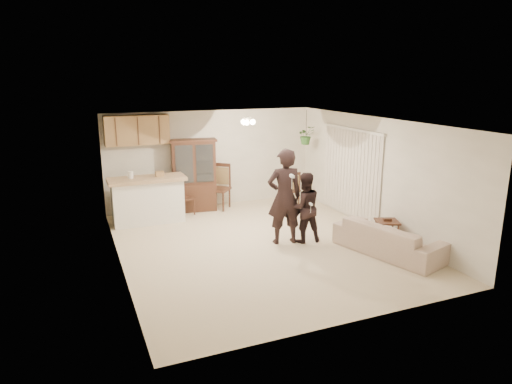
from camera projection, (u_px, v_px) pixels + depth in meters
name	position (u px, v px, depth m)	size (l,w,h in m)	color
floor	(261.00, 245.00, 9.32)	(6.50, 6.50, 0.00)	beige
ceiling	(261.00, 122.00, 8.69)	(5.50, 6.50, 0.02)	white
wall_back	(212.00, 159.00, 11.91)	(5.50, 0.02, 2.50)	white
wall_front	(356.00, 239.00, 6.10)	(5.50, 0.02, 2.50)	white
wall_left	(117.00, 200.00, 7.99)	(0.02, 6.50, 2.50)	white
wall_right	(376.00, 174.00, 10.02)	(0.02, 6.50, 2.50)	white
breakfast_bar	(148.00, 202.00, 10.61)	(1.60, 0.55, 1.00)	white
bar_top	(147.00, 179.00, 10.47)	(1.75, 0.70, 0.08)	tan
upper_cabinets	(137.00, 130.00, 10.84)	(1.50, 0.34, 0.70)	brown
vertical_blinds	(351.00, 173.00, 10.85)	(0.06, 2.30, 2.10)	silver
ceiling_fixture	(248.00, 121.00, 9.87)	(0.36, 0.36, 0.20)	#FFEBBF
hanging_plant	(306.00, 135.00, 11.86)	(0.43, 0.37, 0.48)	#265321
plant_cord	(306.00, 123.00, 11.77)	(0.01, 0.01, 0.65)	black
sofa	(389.00, 236.00, 8.79)	(1.87, 0.73, 0.73)	beige
adult	(284.00, 201.00, 9.24)	(0.66, 0.43, 1.80)	black
child	(304.00, 210.00, 9.37)	(0.66, 0.51, 1.35)	black
china_hutch	(194.00, 176.00, 11.49)	(1.21, 0.60, 1.83)	#331E12
side_table	(386.00, 232.00, 9.36)	(0.58, 0.58, 0.54)	#331E12
chair_bar	(185.00, 204.00, 11.34)	(0.46, 0.46, 0.93)	#331E12
chair_hutch_left	(219.00, 196.00, 11.79)	(0.72, 0.72, 1.16)	#331E12
chair_hutch_right	(290.00, 196.00, 12.10)	(0.49, 0.49, 0.92)	#331E12
controller_adult	(292.00, 176.00, 8.65)	(0.05, 0.17, 0.05)	white
controller_child	(311.00, 204.00, 9.00)	(0.04, 0.13, 0.04)	white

